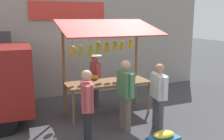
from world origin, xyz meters
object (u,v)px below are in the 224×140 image
at_px(market_stall, 107,56).
at_px(shopper_with_ponytail, 159,93).
at_px(vendor_with_sunhat, 95,76).
at_px(shopper_with_shopping_bag, 87,103).
at_px(shopper_in_striped_shirt, 125,90).

height_order(market_stall, shopper_with_ponytail, market_stall).
bearing_deg(vendor_with_sunhat, market_stall, 13.67).
distance_m(market_stall, shopper_with_ponytail, 1.76).
xyz_separation_m(vendor_with_sunhat, shopper_with_shopping_bag, (0.97, 2.25, 0.01)).
xyz_separation_m(market_stall, shopper_with_shopping_bag, (1.05, 1.57, -0.66)).
bearing_deg(market_stall, shopper_with_ponytail, 113.80).
bearing_deg(shopper_in_striped_shirt, shopper_with_shopping_bag, 110.51).
height_order(vendor_with_sunhat, shopper_with_shopping_bag, shopper_with_shopping_bag).
height_order(vendor_with_sunhat, shopper_with_ponytail, shopper_with_ponytail).
bearing_deg(market_stall, shopper_in_striped_shirt, 89.08).
distance_m(shopper_with_shopping_bag, shopper_with_ponytail, 1.71).
bearing_deg(vendor_with_sunhat, shopper_with_shopping_bag, -16.24).
xyz_separation_m(vendor_with_sunhat, shopper_with_ponytail, (-0.74, 2.17, 0.00)).
relative_size(shopper_with_shopping_bag, shopper_with_ponytail, 1.01).
bearing_deg(shopper_with_shopping_bag, shopper_in_striped_shirt, -55.31).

